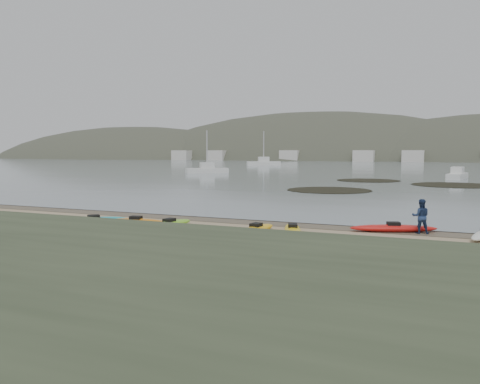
% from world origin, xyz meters
% --- Properties ---
extents(ground, '(600.00, 600.00, 0.00)m').
position_xyz_m(ground, '(0.00, 0.00, 0.00)').
color(ground, tan).
rests_on(ground, ground).
extents(wet_sand, '(60.00, 60.00, 0.00)m').
position_xyz_m(wet_sand, '(0.00, -0.30, 0.00)').
color(wet_sand, brown).
rests_on(wet_sand, ground).
extents(water, '(1200.00, 1200.00, 0.00)m').
position_xyz_m(water, '(0.00, 300.00, 0.01)').
color(water, slate).
rests_on(water, ground).
extents(kayaks, '(21.90, 9.64, 0.34)m').
position_xyz_m(kayaks, '(0.11, -3.45, 0.17)').
color(kayaks, yellow).
rests_on(kayaks, ground).
extents(person_east, '(0.83, 0.68, 1.56)m').
position_xyz_m(person_east, '(9.09, -0.80, 0.78)').
color(person_east, navy).
rests_on(person_east, ground).
extents(kelp_mats, '(19.46, 24.02, 0.04)m').
position_xyz_m(kelp_mats, '(5.30, 29.84, 0.03)').
color(kelp_mats, black).
rests_on(kelp_mats, water).
extents(moored_boats, '(77.66, 76.31, 1.19)m').
position_xyz_m(moored_boats, '(5.09, 80.52, 0.54)').
color(moored_boats, silver).
rests_on(moored_boats, ground).
extents(far_town, '(199.00, 5.00, 4.00)m').
position_xyz_m(far_town, '(6.00, 145.00, 2.00)').
color(far_town, beige).
rests_on(far_town, ground).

